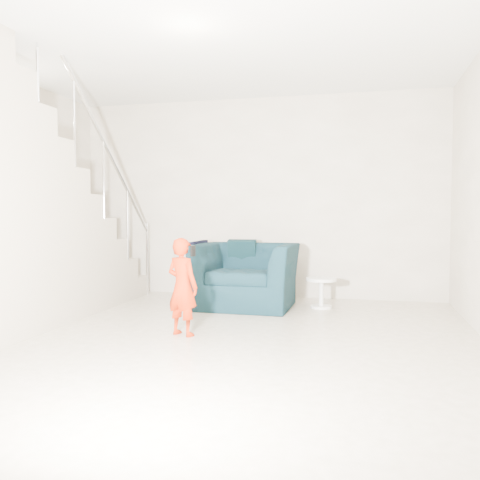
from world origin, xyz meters
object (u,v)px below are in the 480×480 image
at_px(side_table, 321,288).
at_px(staircase, 26,231).
at_px(toddler, 182,287).
at_px(armchair, 246,275).

relative_size(side_table, staircase, 0.10).
distance_m(toddler, side_table, 2.05).
bearing_deg(staircase, side_table, 26.79).
bearing_deg(staircase, toddler, -6.29).
relative_size(armchair, side_table, 3.27).
height_order(armchair, staircase, staircase).
bearing_deg(side_table, toddler, -124.17).
xyz_separation_m(side_table, staircase, (-2.95, -1.49, 0.70)).
bearing_deg(armchair, toddler, -97.77).
relative_size(armchair, toddler, 1.30).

